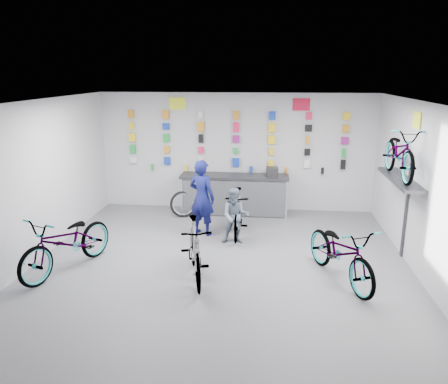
# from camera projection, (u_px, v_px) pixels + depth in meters

# --- Properties ---
(floor) EXTENTS (8.00, 8.00, 0.00)m
(floor) POSITION_uv_depth(u_px,v_px,m) (218.00, 275.00, 7.77)
(floor) COLOR #55555B
(floor) RESTS_ON ground
(ceiling) EXTENTS (8.00, 8.00, 0.00)m
(ceiling) POSITION_uv_depth(u_px,v_px,m) (218.00, 104.00, 6.98)
(ceiling) COLOR white
(ceiling) RESTS_ON wall_back
(wall_back) EXTENTS (7.00, 0.00, 7.00)m
(wall_back) POSITION_uv_depth(u_px,v_px,m) (236.00, 152.00, 11.21)
(wall_back) COLOR #B8B8BA
(wall_back) RESTS_ON floor
(wall_front) EXTENTS (7.00, 0.00, 7.00)m
(wall_front) POSITION_uv_depth(u_px,v_px,m) (161.00, 326.00, 3.54)
(wall_front) COLOR #B8B8BA
(wall_front) RESTS_ON floor
(wall_left) EXTENTS (0.00, 8.00, 8.00)m
(wall_left) POSITION_uv_depth(u_px,v_px,m) (22.00, 188.00, 7.72)
(wall_left) COLOR #B8B8BA
(wall_left) RESTS_ON floor
(wall_right) EXTENTS (0.00, 8.00, 8.00)m
(wall_right) POSITION_uv_depth(u_px,v_px,m) (434.00, 200.00, 7.03)
(wall_right) COLOR #B8B8BA
(wall_right) RESTS_ON floor
(counter) EXTENTS (2.70, 0.66, 1.00)m
(counter) POSITION_uv_depth(u_px,v_px,m) (234.00, 195.00, 11.04)
(counter) COLOR black
(counter) RESTS_ON floor
(merch_wall) EXTENTS (5.58, 0.08, 1.56)m
(merch_wall) POSITION_uv_depth(u_px,v_px,m) (235.00, 140.00, 11.06)
(merch_wall) COLOR silver
(merch_wall) RESTS_ON wall_back
(wall_bracket) EXTENTS (0.39, 1.90, 2.00)m
(wall_bracket) POSITION_uv_depth(u_px,v_px,m) (401.00, 184.00, 8.20)
(wall_bracket) COLOR #333338
(wall_bracket) RESTS_ON wall_right
(sign_left) EXTENTS (0.42, 0.02, 0.30)m
(sign_left) POSITION_uv_depth(u_px,v_px,m) (177.00, 104.00, 11.01)
(sign_left) COLOR #F2FF2E
(sign_left) RESTS_ON wall_back
(sign_right) EXTENTS (0.42, 0.02, 0.30)m
(sign_right) POSITION_uv_depth(u_px,v_px,m) (301.00, 104.00, 10.71)
(sign_right) COLOR red
(sign_right) RESTS_ON wall_back
(sign_side) EXTENTS (0.02, 0.40, 0.30)m
(sign_side) POSITION_uv_depth(u_px,v_px,m) (417.00, 120.00, 7.87)
(sign_side) COLOR #F2FF2E
(sign_side) RESTS_ON wall_right
(bike_left) EXTENTS (1.45, 2.22, 1.10)m
(bike_left) POSITION_uv_depth(u_px,v_px,m) (67.00, 242.00, 7.81)
(bike_left) COLOR gray
(bike_left) RESTS_ON floor
(bike_center) EXTENTS (0.91, 1.81, 1.05)m
(bike_center) POSITION_uv_depth(u_px,v_px,m) (195.00, 250.00, 7.52)
(bike_center) COLOR gray
(bike_center) RESTS_ON floor
(bike_right) EXTENTS (1.43, 2.12, 1.06)m
(bike_right) POSITION_uv_depth(u_px,v_px,m) (341.00, 252.00, 7.45)
(bike_right) COLOR gray
(bike_right) RESTS_ON floor
(bike_service) EXTENTS (0.48, 1.67, 1.00)m
(bike_service) POSITION_uv_depth(u_px,v_px,m) (238.00, 213.00, 9.58)
(bike_service) COLOR gray
(bike_service) RESTS_ON floor
(bike_wall) EXTENTS (0.63, 1.80, 0.95)m
(bike_wall) POSITION_uv_depth(u_px,v_px,m) (400.00, 153.00, 8.06)
(bike_wall) COLOR gray
(bike_wall) RESTS_ON wall_bracket
(clerk) EXTENTS (0.72, 0.62, 1.68)m
(clerk) POSITION_uv_depth(u_px,v_px,m) (202.00, 198.00, 9.54)
(clerk) COLOR #0F124D
(clerk) RESTS_ON floor
(customer) EXTENTS (0.59, 0.47, 1.19)m
(customer) POSITION_uv_depth(u_px,v_px,m) (235.00, 216.00, 9.07)
(customer) COLOR slate
(customer) RESTS_ON floor
(spare_wheel) EXTENTS (0.70, 0.44, 0.65)m
(spare_wheel) POSITION_uv_depth(u_px,v_px,m) (183.00, 204.00, 10.85)
(spare_wheel) COLOR black
(spare_wheel) RESTS_ON floor
(register) EXTENTS (0.31, 0.32, 0.22)m
(register) POSITION_uv_depth(u_px,v_px,m) (272.00, 172.00, 10.79)
(register) COLOR black
(register) RESTS_ON counter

